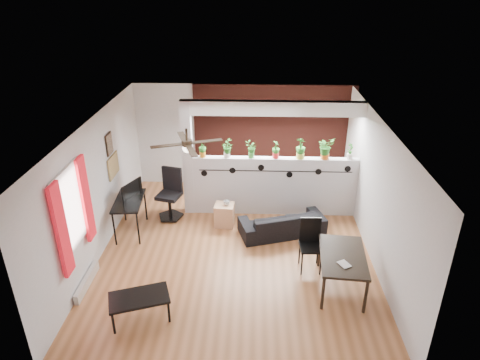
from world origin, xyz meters
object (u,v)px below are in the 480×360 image
object	(u,v)px
potted_plant_6	(350,150)
cube_shelf	(224,215)
potted_plant_5	(326,148)
office_chair	(171,197)
ceiling_fan	(187,145)
potted_plant_1	(227,148)
folding_chair	(310,239)
potted_plant_3	(276,149)
potted_plant_0	(202,148)
potted_plant_4	(301,148)
computer_desk	(129,203)
cup	(227,203)
sofa	(282,223)
dining_table	(343,259)
coffee_table	(139,299)
potted_plant_2	(251,149)

from	to	relation	value
potted_plant_6	cube_shelf	bearing A→B (deg)	-167.56
potted_plant_5	office_chair	size ratio (longest dim) A/B	0.43
cube_shelf	office_chair	bearing A→B (deg)	170.13
ceiling_fan	cube_shelf	distance (m)	2.45
potted_plant_1	folding_chair	bearing A→B (deg)	-50.40
potted_plant_3	potted_plant_6	size ratio (longest dim) A/B	1.05
cube_shelf	folding_chair	world-z (taller)	folding_chair
potted_plant_0	potted_plant_4	size ratio (longest dim) A/B	0.83
potted_plant_3	potted_plant_4	distance (m)	0.53
potted_plant_1	computer_desk	world-z (taller)	potted_plant_1
cup	office_chair	xyz separation A→B (m)	(-1.26, 0.31, -0.05)
sofa	potted_plant_3	bearing A→B (deg)	-97.39
potted_plant_5	dining_table	bearing A→B (deg)	-89.87
potted_plant_1	potted_plant_5	xyz separation A→B (m)	(2.11, 0.00, 0.05)
potted_plant_1	office_chair	bearing A→B (deg)	-167.52
potted_plant_6	coffee_table	bearing A→B (deg)	-137.77
dining_table	folding_chair	bearing A→B (deg)	128.59
potted_plant_3	sofa	world-z (taller)	potted_plant_3
potted_plant_0	potted_plant_5	xyz separation A→B (m)	(2.63, 0.00, 0.05)
potted_plant_5	folding_chair	world-z (taller)	potted_plant_5
potted_plant_2	office_chair	distance (m)	2.07
potted_plant_0	coffee_table	world-z (taller)	potted_plant_0
potted_plant_1	potted_plant_4	xyz separation A→B (m)	(1.58, 0.00, 0.04)
potted_plant_3	computer_desk	size ratio (longest dim) A/B	0.35
computer_desk	ceiling_fan	bearing A→B (deg)	-31.57
ceiling_fan	coffee_table	world-z (taller)	ceiling_fan
ceiling_fan	potted_plant_1	world-z (taller)	ceiling_fan
potted_plant_2	cube_shelf	size ratio (longest dim) A/B	0.74
potted_plant_0	potted_plant_6	world-z (taller)	potted_plant_0
potted_plant_5	potted_plant_6	bearing A→B (deg)	0.00
potted_plant_1	potted_plant_6	distance (m)	2.63
potted_plant_3	computer_desk	world-z (taller)	potted_plant_3
potted_plant_0	potted_plant_5	world-z (taller)	potted_plant_5
potted_plant_4	potted_plant_2	bearing A→B (deg)	180.00
potted_plant_6	cup	distance (m)	2.86
ceiling_fan	cup	bearing A→B (deg)	64.95
ceiling_fan	potted_plant_2	distance (m)	2.23
potted_plant_0	potted_plant_1	bearing A→B (deg)	0.00
potted_plant_3	cup	bearing A→B (deg)	-150.38
potted_plant_4	cube_shelf	distance (m)	2.18
sofa	potted_plant_4	bearing A→B (deg)	-130.69
coffee_table	potted_plant_4	bearing A→B (deg)	51.52
potted_plant_6	computer_desk	size ratio (longest dim) A/B	0.34
folding_chair	cube_shelf	bearing A→B (deg)	140.14
cube_shelf	coffee_table	xyz separation A→B (m)	(-1.12, -2.85, 0.13)
computer_desk	office_chair	xyz separation A→B (m)	(0.73, 0.65, -0.19)
folding_chair	sofa	bearing A→B (deg)	111.45
coffee_table	dining_table	bearing A→B (deg)	14.77
potted_plant_6	cup	size ratio (longest dim) A/B	2.79
sofa	dining_table	distance (m)	1.97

